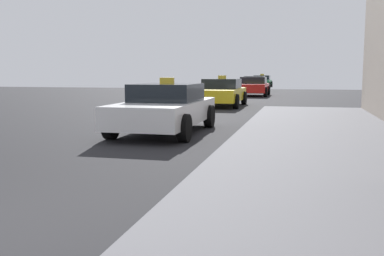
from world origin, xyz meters
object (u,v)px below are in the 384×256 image
object	(u,v)px
car_black	(254,84)
car_green	(262,81)
car_white	(165,108)
car_red	(253,86)
car_yellow	(221,92)

from	to	relation	value
car_black	car_green	world-z (taller)	car_green
car_green	car_black	bearing A→B (deg)	91.41
car_white	car_black	distance (m)	25.62
car_red	car_black	xyz separation A→B (m)	(-0.61, 6.60, -0.00)
car_white	car_green	bearing A→B (deg)	-89.10
car_white	car_red	world-z (taller)	car_white
car_black	car_green	bearing A→B (deg)	-88.59
car_white	car_red	bearing A→B (deg)	-90.88
car_red	car_black	size ratio (longest dim) A/B	0.99
car_black	car_yellow	bearing A→B (deg)	90.46
car_white	car_green	xyz separation A→B (m)	(-0.56, 35.60, 0.00)
car_yellow	car_green	size ratio (longest dim) A/B	0.96
car_black	car_white	bearing A→B (deg)	90.71
car_white	car_red	size ratio (longest dim) A/B	1.08
car_yellow	car_red	size ratio (longest dim) A/B	1.06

